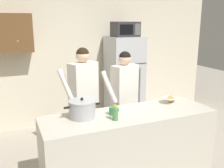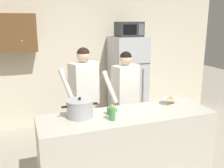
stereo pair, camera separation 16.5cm
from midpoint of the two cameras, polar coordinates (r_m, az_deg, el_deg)
The scene contains 10 objects.
back_wall_unit at distance 5.07m, azimuth -8.39°, elevation 6.47°, with size 6.00×0.48×2.60m.
kitchen_island at distance 3.34m, azimuth 4.85°, elevation -14.11°, with size 2.17×0.68×0.92m, color beige.
refrigerator at distance 5.10m, azimuth 4.48°, elevation 0.78°, with size 0.64×0.68×1.73m.
microwave at distance 4.95m, azimuth 4.82°, elevation 12.14°, with size 0.48×0.37×0.28m.
person_near_pot at distance 3.76m, azimuth -5.08°, elevation -1.29°, with size 0.61×0.56×1.67m.
person_by_sink at distance 3.88m, azimuth 4.15°, elevation -1.60°, with size 0.58×0.52×1.60m.
cooking_pot at distance 3.02m, azimuth -5.66°, elevation -5.48°, with size 0.43×0.32×0.25m.
coffee_mug at distance 3.10m, azimuth 1.28°, elevation -6.06°, with size 0.13×0.09×0.10m.
bread_bowl at distance 3.59m, azimuth 14.23°, elevation -3.63°, with size 0.21×0.21×0.10m.
bottle_near_edge at distance 2.92m, azimuth 1.69°, elevation -6.48°, with size 0.07×0.07×0.18m.
Camera 2 is at (-1.20, -2.68, 2.03)m, focal length 40.78 mm.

